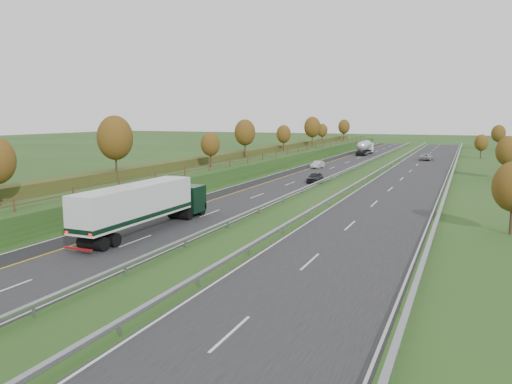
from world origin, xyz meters
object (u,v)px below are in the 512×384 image
box_lorry (144,205)px  road_tanker (365,147)px  car_dark_near (315,177)px  car_small_far (367,148)px  car_oncoming (426,157)px  car_silver_mid (318,164)px

box_lorry → road_tanker: bearing=89.8°
car_dark_near → car_small_far: bearing=93.3°
car_small_far → car_oncoming: (17.64, -24.91, -0.11)m
car_dark_near → car_small_far: 70.41m
car_dark_near → road_tanker: bearing=92.4°
car_dark_near → car_small_far: size_ratio=0.75×
road_tanker → car_dark_near: road_tanker is taller
box_lorry → road_tanker: (0.40, 92.16, -0.47)m
road_tanker → car_oncoming: road_tanker is taller
box_lorry → road_tanker: box_lorry is taller
box_lorry → car_oncoming: size_ratio=3.17×
road_tanker → car_dark_near: (3.72, -56.35, -1.10)m
car_oncoming → car_silver_mid: bearing=59.6°
box_lorry → car_dark_near: box_lorry is taller
car_silver_mid → car_oncoming: bearing=61.4°
road_tanker → car_oncoming: 19.18m
road_tanker → car_silver_mid: size_ratio=2.77×
car_small_far → car_oncoming: bearing=-49.9°
road_tanker → car_small_far: bearing=98.4°
car_dark_near → car_oncoming: car_dark_near is taller
car_dark_near → car_oncoming: size_ratio=0.83×
road_tanker → car_silver_mid: bearing=-92.5°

